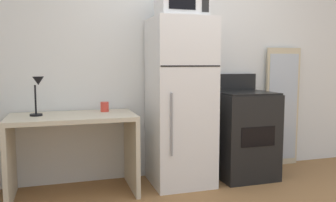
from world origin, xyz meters
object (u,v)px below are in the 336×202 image
(refrigerator, at_px, (180,102))
(microwave, at_px, (181,4))
(desk, at_px, (73,139))
(oven_range, at_px, (243,134))
(coffee_mug, at_px, (105,107))
(leaning_mirror, at_px, (282,107))
(desk_lamp, at_px, (38,89))

(refrigerator, distance_m, microwave, 0.96)
(microwave, bearing_deg, desk, 179.51)
(microwave, bearing_deg, oven_range, 1.75)
(oven_range, bearing_deg, desk, -179.58)
(coffee_mug, xyz_separation_m, oven_range, (1.46, -0.12, -0.33))
(microwave, bearing_deg, leaning_mirror, 11.37)
(desk, bearing_deg, desk_lamp, 176.29)
(coffee_mug, distance_m, leaning_mirror, 2.12)
(desk_lamp, distance_m, leaning_mirror, 2.75)
(microwave, height_order, oven_range, microwave)
(refrigerator, height_order, oven_range, refrigerator)
(desk, xyz_separation_m, desk_lamp, (-0.29, 0.02, 0.47))
(desk, distance_m, microwave, 1.65)
(desk, height_order, microwave, microwave)
(desk_lamp, height_order, oven_range, desk_lamp)
(desk_lamp, bearing_deg, leaning_mirror, 5.23)
(desk, xyz_separation_m, leaning_mirror, (2.43, 0.27, 0.18))
(coffee_mug, distance_m, refrigerator, 0.75)
(desk_lamp, relative_size, refrigerator, 0.21)
(desk_lamp, height_order, microwave, microwave)
(refrigerator, height_order, leaning_mirror, refrigerator)
(leaning_mirror, bearing_deg, oven_range, -158.92)
(refrigerator, bearing_deg, desk_lamp, 179.71)
(coffee_mug, xyz_separation_m, microwave, (0.74, -0.14, 0.99))
(coffee_mug, height_order, oven_range, oven_range)
(coffee_mug, distance_m, oven_range, 1.50)
(desk_lamp, height_order, leaning_mirror, leaning_mirror)
(oven_range, height_order, leaning_mirror, leaning_mirror)
(coffee_mug, xyz_separation_m, refrigerator, (0.74, -0.12, 0.03))
(refrigerator, bearing_deg, leaning_mirror, 10.52)
(coffee_mug, bearing_deg, oven_range, -4.59)
(desk, height_order, coffee_mug, coffee_mug)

